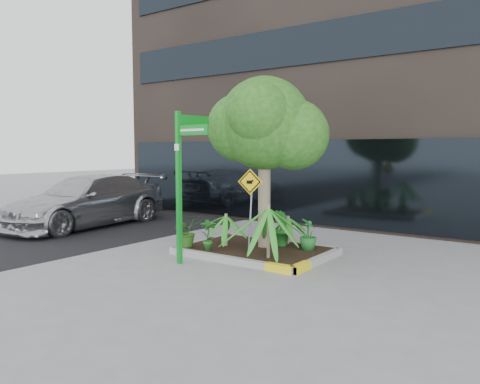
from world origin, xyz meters
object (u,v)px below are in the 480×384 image
Objects in this scene: tree at (265,123)px; street_sign_post at (183,170)px; cattle_sign at (250,196)px; parked_car at (87,201)px.

street_sign_post is (-0.83, -1.87, -1.02)m from tree.
tree is 1.77m from cattle_sign.
parked_car is at bearing -179.95° from tree.
cattle_sign is (0.10, -0.74, -1.60)m from tree.
street_sign_post is at bearing -21.45° from parked_car.
street_sign_post reaches higher than cattle_sign.
cattle_sign is at bearing -9.79° from parked_car.
tree is 2.29m from street_sign_post.
tree reaches higher than street_sign_post.
tree is 1.29× the size of street_sign_post.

